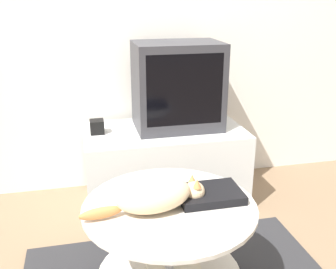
{
  "coord_description": "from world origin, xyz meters",
  "views": [
    {
      "loc": [
        -0.4,
        -1.37,
        1.36
      ],
      "look_at": [
        0.04,
        0.54,
        0.65
      ],
      "focal_mm": 42.0,
      "sensor_mm": 36.0,
      "label": 1
    }
  ],
  "objects_px": {
    "tv": "(177,86)",
    "dvd_box": "(209,194)",
    "speaker": "(97,127)",
    "cat": "(155,195)"
  },
  "relations": [
    {
      "from": "tv",
      "to": "speaker",
      "type": "height_order",
      "value": "tv"
    },
    {
      "from": "tv",
      "to": "speaker",
      "type": "distance_m",
      "value": 0.58
    },
    {
      "from": "speaker",
      "to": "cat",
      "type": "distance_m",
      "value": 1.0
    },
    {
      "from": "speaker",
      "to": "dvd_box",
      "type": "height_order",
      "value": "speaker"
    },
    {
      "from": "speaker",
      "to": "cat",
      "type": "bearing_deg",
      "value": -79.28
    },
    {
      "from": "dvd_box",
      "to": "cat",
      "type": "xyz_separation_m",
      "value": [
        -0.25,
        -0.04,
        0.05
      ]
    },
    {
      "from": "speaker",
      "to": "cat",
      "type": "relative_size",
      "value": 0.16
    },
    {
      "from": "tv",
      "to": "dvd_box",
      "type": "xyz_separation_m",
      "value": [
        -0.09,
        -0.95,
        -0.27
      ]
    },
    {
      "from": "tv",
      "to": "cat",
      "type": "height_order",
      "value": "tv"
    },
    {
      "from": "dvd_box",
      "to": "cat",
      "type": "bearing_deg",
      "value": -170.95
    }
  ]
}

